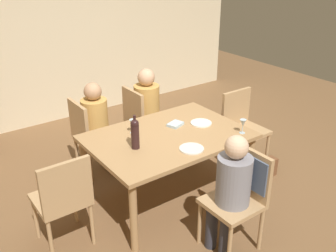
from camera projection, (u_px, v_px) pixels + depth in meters
name	position (u px, v px, depth m)	size (l,w,h in m)	color
ground_plane	(168.00, 196.00, 4.16)	(10.00, 10.00, 0.00)	brown
rear_room_partition	(58.00, 31.00, 5.61)	(6.40, 0.12, 2.70)	beige
dining_table	(168.00, 142.00, 3.88)	(1.57, 1.10, 0.75)	#A87F51
chair_far_left	(89.00, 133.00, 4.38)	(0.44, 0.44, 0.92)	tan
chair_far_right	(141.00, 118.00, 4.76)	(0.44, 0.44, 0.92)	tan
chair_near	(243.00, 186.00, 3.29)	(0.46, 0.44, 0.92)	tan
chair_left_end	(63.00, 197.00, 3.25)	(0.44, 0.44, 0.92)	tan
chair_right_end	(242.00, 123.00, 4.62)	(0.44, 0.44, 0.92)	tan
person_woman_host	(97.00, 121.00, 4.40)	(0.34, 0.30, 1.12)	#33333D
person_man_bearded	(149.00, 106.00, 4.77)	(0.36, 0.31, 1.15)	#33333D
person_man_guest	(231.00, 187.00, 3.19)	(0.34, 0.30, 1.11)	#33333D
wine_bottle_tall_green	(135.00, 133.00, 3.53)	(0.08, 0.08, 0.33)	black
wine_glass_near_left	(133.00, 123.00, 3.85)	(0.07, 0.07, 0.15)	silver
wine_glass_centre	(243.00, 123.00, 3.85)	(0.07, 0.07, 0.15)	silver
dinner_plate_host	(191.00, 149.00, 3.57)	(0.23, 0.23, 0.01)	silver
dinner_plate_guest_left	(201.00, 123.00, 4.10)	(0.23, 0.23, 0.01)	white
folded_napkin	(175.00, 124.00, 4.05)	(0.16, 0.12, 0.03)	#ADC6D6
handbag	(266.00, 168.00, 4.48)	(0.28, 0.12, 0.22)	brown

